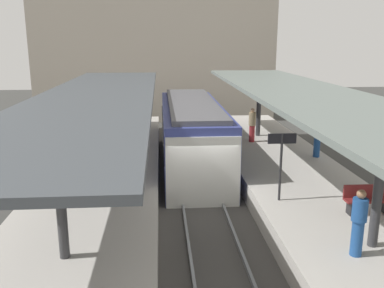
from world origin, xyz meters
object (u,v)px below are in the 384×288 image
(passenger_near_bench, at_px, (252,124))
(passenger_far_end, at_px, (317,138))
(platform_bench, at_px, (367,198))
(platform_sign, at_px, (281,152))
(passenger_mid_platform, at_px, (359,222))
(commuter_train, at_px, (192,135))

(passenger_near_bench, height_order, passenger_far_end, passenger_near_bench)
(platform_bench, bearing_deg, platform_sign, 152.27)
(passenger_near_bench, relative_size, passenger_far_end, 1.03)
(platform_bench, relative_size, platform_sign, 0.63)
(platform_sign, xyz_separation_m, passenger_mid_platform, (0.84, -3.64, -0.76))
(passenger_mid_platform, bearing_deg, passenger_far_end, 75.35)
(passenger_near_bench, bearing_deg, passenger_mid_platform, -90.02)
(platform_bench, height_order, passenger_mid_platform, passenger_mid_platform)
(commuter_train, relative_size, platform_bench, 7.40)
(platform_sign, bearing_deg, platform_bench, -27.73)
(platform_bench, distance_m, platform_sign, 2.86)
(commuter_train, bearing_deg, platform_sign, -70.75)
(commuter_train, bearing_deg, passenger_near_bench, 23.67)
(platform_sign, bearing_deg, commuter_train, 109.25)
(passenger_mid_platform, xyz_separation_m, passenger_far_end, (2.25, 8.61, 0.01))
(platform_sign, bearing_deg, passenger_far_end, 58.08)
(commuter_train, xyz_separation_m, passenger_near_bench, (3.16, 1.39, 0.17))
(passenger_near_bench, bearing_deg, platform_bench, -80.97)
(commuter_train, height_order, platform_bench, commuter_train)
(platform_sign, bearing_deg, passenger_mid_platform, -76.94)
(platform_bench, bearing_deg, passenger_mid_platform, -121.25)
(passenger_far_end, bearing_deg, passenger_near_bench, 126.43)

